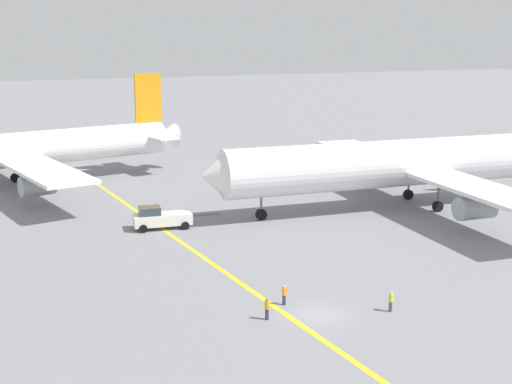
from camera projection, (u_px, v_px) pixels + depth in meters
ground_plane at (318, 315)px, 53.65m from camera, size 600.00×600.00×0.00m
taxiway_stripe at (235, 279)px, 61.41m from camera, size 7.84×119.81×0.01m
airliner_being_pushed at (404, 164)px, 85.91m from camera, size 51.65×47.51×16.35m
pushback_tug at (161, 218)px, 77.27m from camera, size 9.71×3.47×2.87m
ground_crew_wing_walker_right at (267, 308)px, 52.56m from camera, size 0.36×0.36×1.71m
ground_crew_marshaller_foreground at (284, 295)px, 55.45m from camera, size 0.49×0.36×1.64m
ground_crew_ramp_agent_by_cones at (391, 301)px, 54.10m from camera, size 0.36×0.47×1.63m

